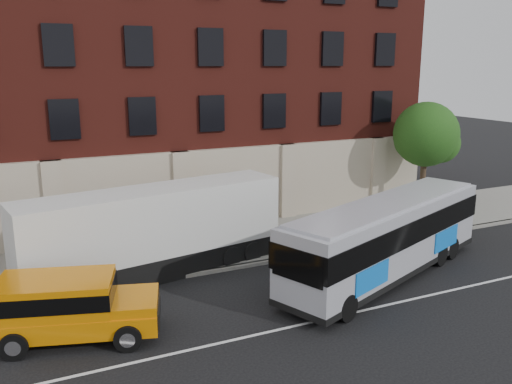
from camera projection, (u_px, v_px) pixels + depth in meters
name	position (u px, v px, depth m)	size (l,w,h in m)	color
ground	(294.00, 335.00, 17.06)	(120.00, 120.00, 0.00)	black
sidewalk	(201.00, 247.00, 24.98)	(60.00, 6.00, 0.15)	gray
kerb	(224.00, 269.00, 22.33)	(60.00, 0.25, 0.15)	gray
lane_line	(287.00, 328.00, 17.50)	(60.00, 0.12, 0.01)	silver
building	(151.00, 78.00, 30.22)	(30.00, 12.10, 15.00)	#5D1D16
street_tree	(427.00, 137.00, 29.95)	(3.60, 3.60, 6.20)	#38271C
city_bus	(387.00, 235.00, 21.39)	(11.50, 6.51, 3.13)	#A3A3AD
yellow_suv	(68.00, 304.00, 16.55)	(5.43, 3.40, 2.02)	orange
shipping_container	(155.00, 233.00, 21.56)	(10.96, 4.02, 3.58)	black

